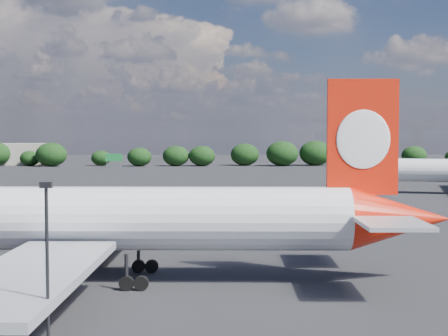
{
  "coord_description": "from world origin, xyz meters",
  "views": [
    {
      "loc": [
        14.23,
        -45.48,
        11.01
      ],
      "look_at": [
        16.0,
        12.0,
        8.0
      ],
      "focal_mm": 50.0,
      "sensor_mm": 36.0,
      "label": 1
    }
  ],
  "objects": [
    {
      "name": "ground",
      "position": [
        0.0,
        60.0,
        0.0
      ],
      "size": [
        500.0,
        500.0,
        0.0
      ],
      "primitive_type": "plane",
      "color": "black",
      "rests_on": "ground"
    },
    {
      "name": "apron_lamp_post",
      "position": [
        7.0,
        -16.98,
        5.08
      ],
      "size": [
        0.55,
        0.3,
        8.9
      ],
      "color": "black",
      "rests_on": "ground"
    },
    {
      "name": "highway_sign",
      "position": [
        -18.0,
        176.0,
        3.13
      ],
      "size": [
        6.0,
        0.3,
        4.5
      ],
      "color": "#166F2F",
      "rests_on": "ground"
    },
    {
      "name": "billboard_yellow",
      "position": [
        12.0,
        182.0,
        3.87
      ],
      "size": [
        5.0,
        0.3,
        5.5
      ],
      "color": "yellow",
      "rests_on": "ground"
    },
    {
      "name": "horizon_treeline",
      "position": [
        7.05,
        180.06,
        3.87
      ],
      "size": [
        205.72,
        14.98,
        9.1
      ],
      "color": "black",
      "rests_on": "ground"
    },
    {
      "name": "qantas_airliner",
      "position": [
        8.49,
        1.3,
        4.63
      ],
      "size": [
        46.5,
        44.17,
        15.19
      ],
      "color": "white",
      "rests_on": "ground"
    }
  ]
}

